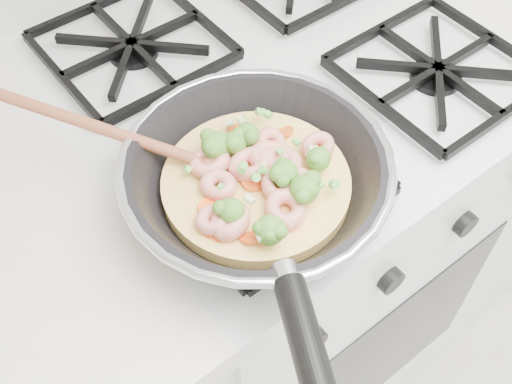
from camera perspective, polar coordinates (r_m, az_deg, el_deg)
stove at (r=1.24m, az=1.68°, el=-4.24°), size 0.60×0.60×0.92m
skillet at (r=0.69m, az=0.04°, el=1.06°), size 0.35×0.56×0.10m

